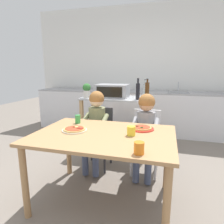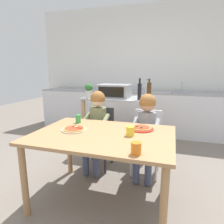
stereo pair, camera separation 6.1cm
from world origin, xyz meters
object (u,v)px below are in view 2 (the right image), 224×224
Objects in this scene: drinking_cup_orange at (136,148)px; bottle_clear_vinegar at (149,90)px; potted_herb_plant at (89,90)px; child_in_olive_shirt at (96,121)px; pizza_plate_cream at (74,129)px; drinking_cup_green at (78,119)px; dining_chair_left at (100,132)px; dining_chair_right at (147,137)px; kitchen_island_cart at (119,115)px; drinking_cup_yellow at (130,131)px; child_in_grey_shirt at (146,125)px; bottle_squat_spirits at (147,90)px; toaster_oven at (114,91)px; dining_table at (103,142)px; bottle_tall_green_wine at (139,91)px; pizza_plate_red_rimmed at (141,128)px.

bottle_clear_vinegar is at bearing 94.05° from drinking_cup_orange.
child_in_olive_shirt is at bearing -58.14° from potted_herb_plant.
pizza_plate_cream is 0.29m from drinking_cup_green.
dining_chair_left and dining_chair_right have the same top height.
drinking_cup_yellow is (0.47, -1.32, 0.18)m from kitchen_island_cart.
potted_herb_plant reaches higher than child_in_grey_shirt.
pizza_plate_cream is (-0.10, -1.33, 0.14)m from kitchen_island_cart.
pizza_plate_cream is at bearing -71.18° from drinking_cup_green.
potted_herb_plant is 1.19m from child_in_grey_shirt.
child_in_olive_shirt is at bearing -121.23° from bottle_squat_spirits.
child_in_grey_shirt reaches higher than drinking_cup_green.
toaster_oven is 0.38× the size of dining_table.
dining_chair_right is at bearing 65.50° from dining_table.
drinking_cup_green is at bearing -122.55° from bottle_clear_vinegar.
pizza_plate_cream is at bearing -111.08° from bottle_tall_green_wine.
bottle_squat_spirits is at bearing 54.98° from dining_chair_left.
dining_table is 0.42m from pizza_plate_red_rimmed.
bottle_tall_green_wine is 1.40× the size of potted_herb_plant.
kitchen_island_cart is 3.61× the size of bottle_clear_vinegar.
dining_chair_right is 8.56× the size of drinking_cup_green.
dining_chair_right is 0.78m from drinking_cup_yellow.
drinking_cup_orange reaches higher than drinking_cup_yellow.
bottle_tall_green_wine is at bearing 82.91° from dining_table.
bottle_clear_vinegar is at bearing -1.90° from toaster_oven.
toaster_oven is at bearing 26.40° from potted_herb_plant.
drinking_cup_green is (-0.80, 0.66, 0.00)m from drinking_cup_orange.
bottle_squat_spirits is 0.94m from child_in_grey_shirt.
drinking_cup_yellow reaches higher than pizza_plate_red_rimmed.
pizza_plate_cream is (-0.31, 0.01, 0.10)m from dining_table.
child_in_grey_shirt is at bearing -49.91° from toaster_oven.
toaster_oven is 1.38m from pizza_plate_cream.
pizza_plate_cream is at bearing -109.67° from bottle_squat_spirits.
bottle_squat_spirits reaches higher than pizza_plate_red_rimmed.
dining_chair_right is 0.92m from drinking_cup_green.
pizza_plate_red_rimmed is at bearing 19.73° from pizza_plate_cream.
child_in_olive_shirt is at bearing 74.17° from drinking_cup_green.
pizza_plate_red_rimmed is (-0.00, -0.38, 0.06)m from child_in_grey_shirt.
potted_herb_plant reaches higher than dining_table.
bottle_squat_spirits is 1.08m from child_in_olive_shirt.
bottle_squat_spirits is 0.35× the size of dining_chair_right.
drinking_cup_green is (-0.68, -1.06, -0.25)m from bottle_clear_vinegar.
child_in_olive_shirt is at bearing -90.00° from dining_chair_left.
drinking_cup_yellow is at bearing -95.61° from dining_chair_right.
bottle_clear_vinegar reaches higher than child_in_grey_shirt.
kitchen_island_cart is 4.86× the size of potted_herb_plant.
bottle_tall_green_wine is at bearing 112.15° from dining_chair_right.
drinking_cup_orange is at bearing -39.52° from drinking_cup_green.
kitchen_island_cart reaches higher than pizza_plate_cream.
kitchen_island_cart is 0.41m from toaster_oven.
bottle_clear_vinegar reaches higher than kitchen_island_cart.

